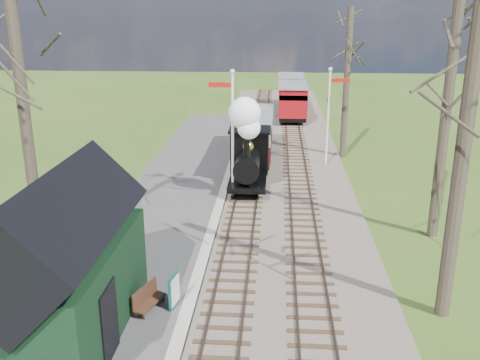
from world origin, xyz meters
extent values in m
ellipsoid|color=#385B23|center=(-25.00, 60.00, -14.76)|extent=(57.60, 36.00, 16.20)
ellipsoid|color=#385B23|center=(10.00, 65.00, -18.04)|extent=(70.40, 44.00, 19.80)
ellipsoid|color=#385B23|center=(-8.00, 70.00, -16.40)|extent=(64.00, 40.00, 18.00)
cube|color=brown|center=(1.30, 22.00, 0.05)|extent=(8.00, 60.00, 0.10)
cube|color=brown|center=(-0.50, 22.00, 0.14)|extent=(0.07, 60.00, 0.12)
cube|color=brown|center=(0.50, 22.00, 0.14)|extent=(0.07, 60.00, 0.12)
cube|color=#38281C|center=(0.00, 22.00, 0.10)|extent=(1.60, 60.00, 0.09)
cube|color=brown|center=(2.10, 22.00, 0.14)|extent=(0.07, 60.00, 0.12)
cube|color=brown|center=(3.10, 22.00, 0.14)|extent=(0.07, 60.00, 0.12)
cube|color=#38281C|center=(2.60, 22.00, 0.10)|extent=(1.60, 60.00, 0.09)
cube|color=#474442|center=(-3.50, 14.00, 0.10)|extent=(5.00, 44.00, 0.20)
cube|color=#B2AD9E|center=(-1.20, 14.00, 0.10)|extent=(0.40, 44.00, 0.21)
cube|color=black|center=(-4.30, 4.00, 1.50)|extent=(3.00, 6.00, 2.60)
cube|color=black|center=(-4.30, 4.00, 3.35)|extent=(3.25, 6.30, 3.25)
cube|color=black|center=(-2.78, 3.00, 1.20)|extent=(0.06, 1.20, 2.00)
cylinder|color=silver|center=(-0.70, 16.00, 3.00)|extent=(0.14, 0.14, 6.00)
sphere|color=silver|center=(-0.70, 16.00, 6.10)|extent=(0.24, 0.24, 0.24)
cube|color=#B7140F|center=(-1.25, 16.00, 5.50)|extent=(1.10, 0.08, 0.22)
cube|color=black|center=(-0.70, 16.00, 4.40)|extent=(0.18, 0.06, 0.30)
cylinder|color=silver|center=(4.30, 22.00, 2.75)|extent=(0.14, 0.14, 5.50)
sphere|color=silver|center=(4.30, 22.00, 5.60)|extent=(0.24, 0.24, 0.24)
cube|color=#B7140F|center=(4.85, 22.00, 5.00)|extent=(1.10, 0.08, 0.22)
cube|color=black|center=(4.30, 22.00, 3.90)|extent=(0.18, 0.06, 0.30)
cylinder|color=#382D23|center=(-7.30, 9.00, 5.50)|extent=(0.41, 0.41, 11.00)
cylinder|color=#382D23|center=(6.50, 6.00, 6.00)|extent=(0.42, 0.42, 12.00)
cylinder|color=#382D23|center=(7.80, 12.00, 5.00)|extent=(0.40, 0.40, 10.00)
cylinder|color=#382D23|center=(5.50, 24.00, 4.50)|extent=(0.39, 0.39, 9.00)
cube|color=slate|center=(0.30, 36.00, 0.75)|extent=(12.60, 0.02, 0.01)
cube|color=slate|center=(0.30, 36.00, 0.45)|extent=(12.60, 0.02, 0.02)
cylinder|color=slate|center=(0.30, 36.00, 0.50)|extent=(0.08, 0.08, 1.00)
cube|color=black|center=(0.00, 17.13, 0.68)|extent=(1.83, 4.30, 0.27)
cylinder|color=black|center=(0.00, 16.48, 1.65)|extent=(1.18, 2.79, 1.18)
cube|color=black|center=(0.00, 18.41, 1.76)|extent=(1.93, 1.72, 2.15)
cylinder|color=black|center=(0.00, 15.41, 2.62)|extent=(0.30, 0.30, 0.86)
sphere|color=gold|center=(0.00, 16.80, 2.40)|extent=(0.56, 0.56, 0.56)
sphere|color=white|center=(0.10, 15.41, 3.64)|extent=(1.07, 1.07, 1.07)
sphere|color=white|center=(-0.10, 15.51, 4.28)|extent=(1.50, 1.50, 1.50)
cylinder|color=black|center=(-0.50, 15.84, 0.54)|extent=(0.11, 0.69, 0.69)
cylinder|color=black|center=(0.50, 15.84, 0.54)|extent=(0.11, 0.69, 0.69)
cube|color=black|center=(0.00, 23.13, 0.58)|extent=(2.04, 7.52, 0.32)
cube|color=#561413|center=(0.00, 23.13, 1.22)|extent=(2.15, 7.52, 0.97)
cube|color=#C0B691|center=(0.00, 23.13, 2.19)|extent=(2.15, 7.52, 0.97)
cube|color=slate|center=(0.00, 23.13, 2.72)|extent=(2.26, 7.73, 0.13)
cube|color=black|center=(2.60, 35.16, 0.59)|extent=(2.10, 5.54, 0.33)
cube|color=maroon|center=(2.60, 35.16, 1.25)|extent=(2.22, 5.54, 1.00)
cube|color=#C0B691|center=(2.60, 35.16, 2.25)|extent=(2.22, 5.54, 1.00)
cube|color=slate|center=(2.60, 35.16, 2.80)|extent=(2.33, 5.76, 0.13)
cube|color=black|center=(2.60, 40.66, 0.59)|extent=(2.10, 5.54, 0.33)
cube|color=maroon|center=(2.60, 40.66, 1.25)|extent=(2.22, 5.54, 1.00)
cube|color=#C0B691|center=(2.60, 40.66, 2.25)|extent=(2.22, 5.54, 1.00)
cube|color=slate|center=(2.60, 40.66, 2.80)|extent=(2.33, 5.76, 0.13)
cube|color=#0F463A|center=(-1.62, 5.56, 0.73)|extent=(0.21, 0.73, 1.06)
cube|color=silver|center=(-1.57, 5.56, 0.73)|extent=(0.13, 0.62, 0.87)
cube|color=#482919|center=(-2.32, 5.33, 0.41)|extent=(0.78, 1.36, 0.06)
cube|color=#482919|center=(-2.48, 5.38, 0.67)|extent=(0.47, 1.25, 0.56)
cube|color=#482919|center=(-2.18, 4.77, 0.29)|extent=(0.06, 0.06, 0.19)
cube|color=#482919|center=(-2.46, 5.89, 0.29)|extent=(0.06, 0.06, 0.19)
imported|color=#1B1F32|center=(-3.08, 6.69, 0.96)|extent=(0.41, 0.59, 1.52)
camera|label=1|loc=(1.38, -8.61, 8.85)|focal=40.00mm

